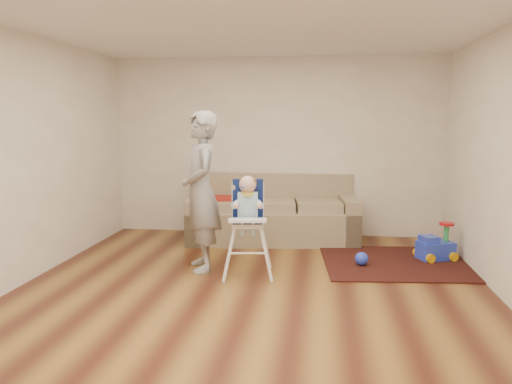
# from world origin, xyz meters

# --- Properties ---
(ground) EXTENTS (5.50, 5.50, 0.00)m
(ground) POSITION_xyz_m (0.00, 0.00, 0.00)
(ground) COLOR #461E12
(ground) RESTS_ON ground
(room_envelope) EXTENTS (5.04, 5.52, 2.72)m
(room_envelope) POSITION_xyz_m (0.00, 0.53, 1.88)
(room_envelope) COLOR beige
(room_envelope) RESTS_ON ground
(sofa) EXTENTS (2.55, 1.27, 0.95)m
(sofa) POSITION_xyz_m (-0.01, 2.30, 0.47)
(sofa) COLOR gray
(sofa) RESTS_ON ground
(side_table) EXTENTS (0.49, 0.49, 0.49)m
(side_table) POSITION_xyz_m (-0.65, 2.50, 0.25)
(side_table) COLOR black
(side_table) RESTS_ON ground
(area_rug) EXTENTS (2.17, 1.71, 0.02)m
(area_rug) POSITION_xyz_m (1.77, 1.32, 0.01)
(area_rug) COLOR black
(area_rug) RESTS_ON ground
(ride_on_toy) EXTENTS (0.51, 0.44, 0.47)m
(ride_on_toy) POSITION_xyz_m (2.15, 1.52, 0.25)
(ride_on_toy) COLOR blue
(ride_on_toy) RESTS_ON area_rug
(toy_ball) EXTENTS (0.16, 0.16, 0.16)m
(toy_ball) POSITION_xyz_m (1.20, 1.11, 0.10)
(toy_ball) COLOR blue
(toy_ball) RESTS_ON area_rug
(high_chair) EXTENTS (0.60, 0.60, 1.16)m
(high_chair) POSITION_xyz_m (-0.12, 0.62, 0.56)
(high_chair) COLOR white
(high_chair) RESTS_ON ground
(adult) EXTENTS (0.67, 0.80, 1.87)m
(adult) POSITION_xyz_m (-0.70, 0.76, 0.94)
(adult) COLOR gray
(adult) RESTS_ON ground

